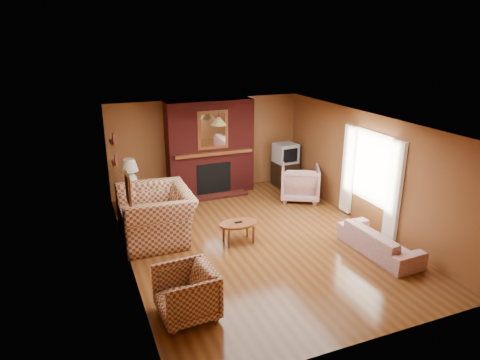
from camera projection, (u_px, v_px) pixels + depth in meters
name	position (u px, v px, depth m)	size (l,w,h in m)	color
floor	(258.00, 241.00, 8.56)	(6.50, 6.50, 0.00)	#4D2710
ceiling	(260.00, 122.00, 7.79)	(6.50, 6.50, 0.00)	silver
wall_back	(207.00, 145.00, 11.03)	(6.50, 6.50, 0.00)	brown
wall_front	(366.00, 265.00, 5.32)	(6.50, 6.50, 0.00)	brown
wall_left	(125.00, 202.00, 7.29)	(6.50, 6.50, 0.00)	brown
wall_right	(366.00, 170.00, 9.05)	(6.50, 6.50, 0.00)	brown
fireplace	(210.00, 148.00, 10.80)	(2.20, 0.82, 2.40)	#4E1311
window_right	(370.00, 176.00, 8.88)	(0.10, 1.85, 2.00)	beige
bookshelf	(114.00, 149.00, 8.83)	(0.09, 0.55, 0.71)	#5F3016
botanical_print	(128.00, 188.00, 6.93)	(0.05, 0.40, 0.50)	#5F3016
pendant_light	(219.00, 121.00, 9.94)	(0.36, 0.36, 0.48)	black
plaid_loveseat	(156.00, 215.00, 8.49)	(1.58, 1.38, 1.02)	maroon
plaid_armchair	(186.00, 293.00, 6.16)	(0.81, 0.83, 0.76)	maroon
floral_sofa	(379.00, 241.00, 7.99)	(1.70, 0.67, 0.50)	#BCAD92
floral_armchair	(300.00, 183.00, 10.59)	(0.92, 0.94, 0.86)	#BCAD92
coffee_table	(238.00, 225.00, 8.38)	(0.77, 0.48, 0.45)	#5F3016
side_table	(132.00, 199.00, 9.88)	(0.46, 0.46, 0.61)	#5F3016
table_lamp	(130.00, 171.00, 9.66)	(0.40, 0.40, 0.66)	silver
tv_stand	(285.00, 173.00, 11.64)	(0.59, 0.54, 0.65)	black
crt_tv	(286.00, 153.00, 11.45)	(0.59, 0.59, 0.51)	#A9ABB1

